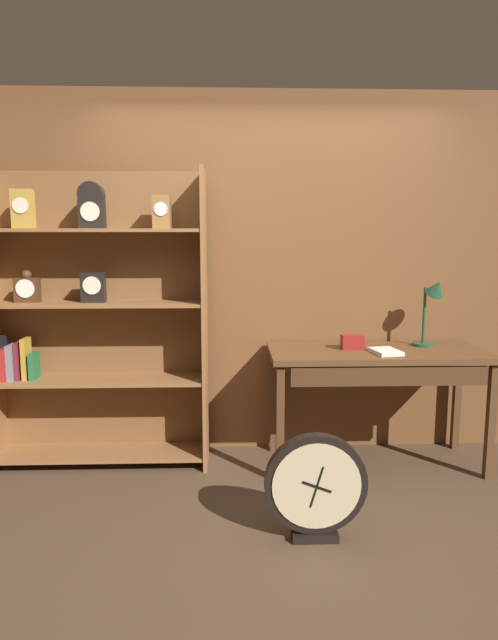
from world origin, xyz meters
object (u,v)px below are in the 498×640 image
Objects in this scene: workbench at (378,364)px; open_repair_manual at (386,351)px; desk_lamp at (433,301)px; round_clock_large at (316,487)px; toolbox_small at (352,342)px; bookshelf at (93,320)px.

open_repair_manual is at bearing -74.72° from workbench.
open_repair_manual is at bearing -151.14° from desk_lamp.
workbench is at bearing 58.33° from round_clock_large.
desk_lamp is 3.29× the size of toolbox_small.
bookshelf is at bearing 176.24° from workbench.
workbench is 9.83× the size of toolbox_small.
workbench is 0.23m from toolbox_small.
round_clock_large is (1.38, -1.04, -0.73)m from bookshelf.
desk_lamp is (2.35, -0.00, 0.12)m from bookshelf.
workbench is 0.14m from open_repair_manual.
toolbox_small reaches higher than workbench.
bookshelf reaches higher than desk_lamp.
workbench is 2.98× the size of desk_lamp.
workbench is at bearing 95.27° from open_repair_manual.
workbench is at bearing -22.36° from toolbox_small.
workbench reaches higher than round_clock_large.
bookshelf is 1.78m from toolbox_small.
toolbox_small is at bearing 157.64° from workbench.
round_clock_large is at bearing -112.17° from toolbox_small.
toolbox_small reaches higher than open_repair_manual.
desk_lamp is 0.86× the size of round_clock_large.
round_clock_large is (-0.59, -0.83, -0.54)m from open_repair_manual.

